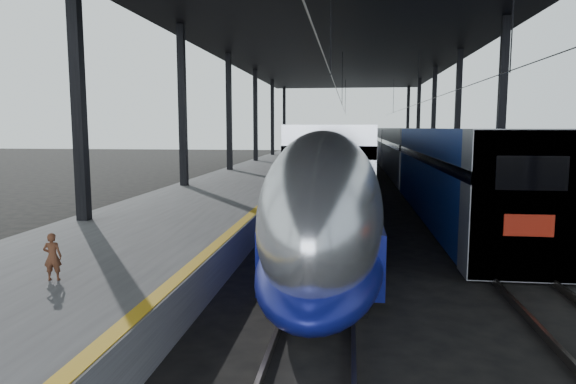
# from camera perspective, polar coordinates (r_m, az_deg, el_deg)

# --- Properties ---
(ground) EXTENTS (160.00, 160.00, 0.00)m
(ground) POSITION_cam_1_polar(r_m,az_deg,el_deg) (11.27, -7.11, -13.28)
(ground) COLOR black
(ground) RESTS_ON ground
(platform) EXTENTS (6.00, 80.00, 1.00)m
(platform) POSITION_cam_1_polar(r_m,az_deg,el_deg) (31.04, -4.47, 0.80)
(platform) COLOR #4C4C4F
(platform) RESTS_ON ground
(yellow_strip) EXTENTS (0.30, 80.00, 0.01)m
(yellow_strip) POSITION_cam_1_polar(r_m,az_deg,el_deg) (30.56, 0.68, 1.68)
(yellow_strip) COLOR gold
(yellow_strip) RESTS_ON platform
(rails) EXTENTS (6.52, 80.00, 0.16)m
(rails) POSITION_cam_1_polar(r_m,az_deg,el_deg) (30.54, 10.42, -0.19)
(rails) COLOR slate
(rails) RESTS_ON ground
(canopy) EXTENTS (18.00, 75.00, 9.47)m
(canopy) POSITION_cam_1_polar(r_m,az_deg,el_deg) (30.69, 5.75, 16.86)
(canopy) COLOR black
(canopy) RESTS_ON ground
(tgv_train) EXTENTS (2.80, 65.20, 4.01)m
(tgv_train) POSITION_cam_1_polar(r_m,az_deg,el_deg) (39.13, 6.04, 4.12)
(tgv_train) COLOR silver
(tgv_train) RESTS_ON ground
(second_train) EXTENTS (2.83, 56.05, 3.90)m
(second_train) POSITION_cam_1_polar(r_m,az_deg,el_deg) (40.63, 13.16, 4.22)
(second_train) COLOR navy
(second_train) RESTS_ON ground
(child) EXTENTS (0.38, 0.29, 0.93)m
(child) POSITION_cam_1_polar(r_m,az_deg,el_deg) (10.91, -24.70, -6.54)
(child) COLOR #522D1B
(child) RESTS_ON platform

